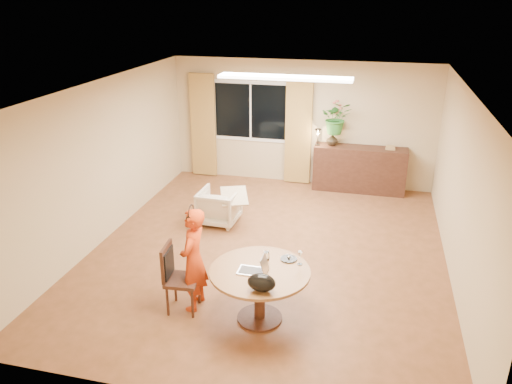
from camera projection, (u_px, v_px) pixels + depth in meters
floor at (268, 251)px, 8.01m from camera, size 6.50×6.50×0.00m
ceiling at (269, 88)px, 7.03m from camera, size 6.50×6.50×0.00m
wall_back at (302, 123)px, 10.45m from camera, size 5.50×0.00×5.50m
wall_left at (104, 161)px, 8.12m from camera, size 0.00×6.50×6.50m
wall_right at (462, 191)px, 6.92m from camera, size 0.00×6.50×6.50m
window at (251, 111)px, 10.60m from camera, size 1.70×0.03×1.30m
curtain_left at (203, 126)px, 10.89m from camera, size 0.55×0.08×2.25m
curtain_right at (298, 131)px, 10.43m from camera, size 0.55×0.08×2.25m
ceiling_panel at (285, 78)px, 8.13m from camera, size 2.20×0.35×0.05m
dining_table at (260, 281)px, 6.15m from camera, size 1.24×1.24×0.71m
dining_chair at (183, 278)px, 6.38m from camera, size 0.47×0.44×0.92m
child at (194, 259)px, 6.35m from camera, size 0.51×0.34×1.39m
laptop at (252, 263)px, 6.02m from camera, size 0.35×0.24×0.24m
tumbler at (267, 256)px, 6.31m from camera, size 0.08×0.08×0.11m
wine_glass at (300, 258)px, 6.19m from camera, size 0.07×0.07×0.18m
pot_lid at (289, 258)px, 6.32m from camera, size 0.25×0.25×0.03m
handbag at (261, 283)px, 5.63m from camera, size 0.36×0.26×0.22m
armchair at (219, 206)px, 8.88m from camera, size 0.70×0.72×0.63m
throw at (234, 192)px, 8.64m from camera, size 0.62×0.68×0.03m
sideboard at (359, 169)px, 10.27m from camera, size 1.87×0.46×0.93m
vase at (332, 140)px, 10.17m from camera, size 0.28×0.28×0.25m
bouquet at (336, 118)px, 9.99m from camera, size 0.67×0.60×0.66m
book_stack at (390, 148)px, 9.95m from camera, size 0.21×0.18×0.08m
desk_lamp at (318, 137)px, 10.17m from camera, size 0.16×0.16×0.35m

